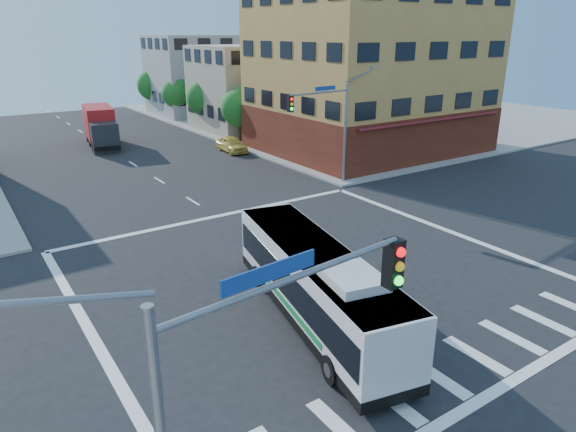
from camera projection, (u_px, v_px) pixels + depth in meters
ground at (312, 275)px, 23.10m from camera, size 120.00×120.00×0.00m
sidewalk_ne at (366, 113)px, 68.80m from camera, size 50.00×50.00×0.15m
corner_building_ne at (369, 85)px, 46.04m from camera, size 18.10×15.44×14.00m
building_east_near at (254, 88)px, 57.02m from camera, size 12.06×10.06×9.00m
building_east_far at (200, 75)px, 67.77m from camera, size 12.06×10.06×10.00m
signal_mast_ne at (328, 116)px, 34.48m from camera, size 7.91×1.13×8.07m
signal_mast_sw at (258, 381)px, 8.34m from camera, size 7.91×1.01×8.07m
street_tree_a at (240, 106)px, 49.93m from camera, size 3.60×3.60×5.53m
street_tree_b at (205, 96)px, 56.12m from camera, size 3.80×3.80×5.79m
street_tree_c at (176, 92)px, 62.46m from camera, size 3.40×3.40×5.29m
street_tree_d at (153, 83)px, 68.56m from camera, size 4.00×4.00×6.03m
transit_bus at (316, 284)px, 18.92m from camera, size 4.53×11.12×3.22m
box_truck at (101, 128)px, 48.84m from camera, size 3.53×8.34×3.64m
parked_car at (232, 144)px, 46.74m from camera, size 1.84×4.21×1.41m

